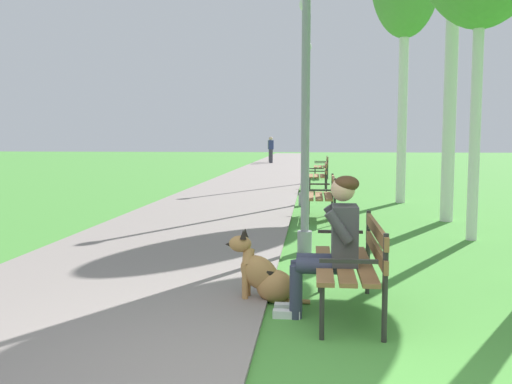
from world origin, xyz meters
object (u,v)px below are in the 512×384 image
object	(u,v)px
park_bench_far	(320,174)
park_bench_furthest	(323,165)
pedestrian_further_distant	(271,150)
park_bench_near	(355,258)
pedestrian_distant	(270,150)
dog_shepherd	(264,276)
lamp_post_far	(307,112)
person_seated_on_near_bench	(332,240)
lamp_post_mid	(304,100)
park_bench_mid	(324,193)
lamp_post_near	(306,86)

from	to	relation	value
park_bench_far	park_bench_furthest	xyz separation A→B (m)	(0.17, 5.55, 0.00)
pedestrian_further_distant	park_bench_near	bearing A→B (deg)	-84.29
park_bench_furthest	pedestrian_distant	bearing A→B (deg)	102.77
dog_shepherd	park_bench_furthest	bearing A→B (deg)	87.24
lamp_post_far	pedestrian_distant	bearing A→B (deg)	98.50
park_bench_far	person_seated_on_near_bench	world-z (taller)	person_seated_on_near_bench
person_seated_on_near_bench	lamp_post_mid	bearing A→B (deg)	92.83
park_bench_mid	person_seated_on_near_bench	size ratio (longest dim) A/B	1.20
park_bench_far	dog_shepherd	bearing A→B (deg)	-93.24
lamp_post_far	person_seated_on_near_bench	bearing A→B (deg)	-88.46
park_bench_near	lamp_post_near	xyz separation A→B (m)	(-0.49, 2.70, 1.76)
pedestrian_further_distant	park_bench_furthest	bearing A→B (deg)	-76.44
person_seated_on_near_bench	lamp_post_near	distance (m)	3.21
pedestrian_distant	pedestrian_further_distant	world-z (taller)	same
park_bench_near	person_seated_on_near_bench	bearing A→B (deg)	-158.88
park_bench_mid	person_seated_on_near_bench	distance (m)	6.04
lamp_post_near	park_bench_mid	bearing A→B (deg)	84.37
park_bench_near	lamp_post_mid	world-z (taller)	lamp_post_mid
pedestrian_further_distant	lamp_post_far	bearing A→B (deg)	-81.26
park_bench_mid	lamp_post_mid	world-z (taller)	lamp_post_mid
dog_shepherd	pedestrian_further_distant	bearing A→B (deg)	94.16
park_bench_mid	lamp_post_far	world-z (taller)	lamp_post_far
dog_shepherd	lamp_post_near	world-z (taller)	lamp_post_near
park_bench_near	pedestrian_distant	distance (m)	31.35
park_bench_mid	dog_shepherd	world-z (taller)	park_bench_mid
park_bench_mid	park_bench_furthest	distance (m)	11.49
park_bench_mid	pedestrian_further_distant	xyz separation A→B (m)	(-2.81, 23.79, 0.33)
park_bench_near	park_bench_far	world-z (taller)	same
lamp_post_near	lamp_post_mid	world-z (taller)	lamp_post_mid
park_bench_far	lamp_post_near	distance (m)	9.37
park_bench_far	dog_shepherd	size ratio (longest dim) A/B	1.80
person_seated_on_near_bench	lamp_post_mid	distance (m)	8.38
park_bench_near	park_bench_furthest	bearing A→B (deg)	90.03
person_seated_on_near_bench	pedestrian_further_distant	world-z (taller)	pedestrian_further_distant
park_bench_furthest	pedestrian_distant	xyz separation A→B (m)	(-3.12, 13.75, 0.33)
park_bench_furthest	person_seated_on_near_bench	world-z (taller)	person_seated_on_near_bench
lamp_post_mid	lamp_post_far	world-z (taller)	lamp_post_far
person_seated_on_near_bench	lamp_post_far	size ratio (longest dim) A/B	0.26
park_bench_near	park_bench_furthest	xyz separation A→B (m)	(-0.01, 17.45, 0.00)
park_bench_furthest	lamp_post_near	size ratio (longest dim) A/B	0.34
lamp_post_mid	lamp_post_far	bearing A→B (deg)	89.81
lamp_post_near	pedestrian_distant	world-z (taller)	lamp_post_near
lamp_post_near	pedestrian_distant	distance (m)	28.66
lamp_post_near	lamp_post_mid	distance (m)	5.41
person_seated_on_near_bench	park_bench_near	bearing A→B (deg)	21.12
park_bench_mid	lamp_post_mid	bearing A→B (deg)	101.84
park_bench_furthest	park_bench_mid	bearing A→B (deg)	-90.77
park_bench_near	lamp_post_mid	size ratio (longest dim) A/B	0.32
park_bench_near	lamp_post_near	bearing A→B (deg)	100.21
park_bench_near	lamp_post_far	distance (m)	14.38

